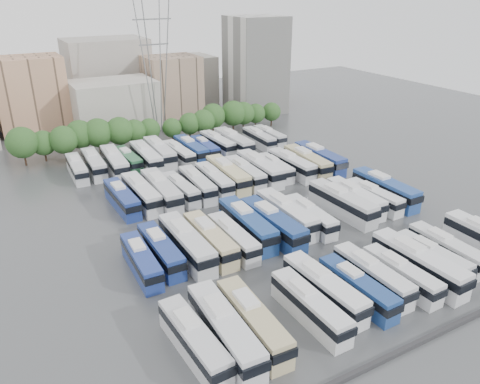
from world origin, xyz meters
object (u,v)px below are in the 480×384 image
bus_r2_s7 (228,174)px  bus_r1_s1 (161,250)px  bus_r1_s5 (247,224)px  bus_r0_s8 (401,274)px  electricity_pylon (155,55)px  bus_r1_s4 (233,238)px  bus_r1_s8 (310,216)px  bus_r2_s11 (292,165)px  bus_r0_s1 (225,330)px  bus_r3_s3 (128,160)px  bus_r3_s12 (259,139)px  bus_r1_s0 (141,261)px  bus_r2_s12 (307,162)px  bus_r3_s7 (191,149)px  bus_r1_s3 (210,239)px  bus_r3_s0 (77,168)px  bus_r0_s0 (194,340)px  bus_r0_s2 (253,321)px  bus_r2_s10 (275,167)px  bus_r0_s7 (372,275)px  bus_r2_s8 (245,173)px  bus_r0_s11 (447,249)px  apartment_tower (256,65)px  bus_r3_s1 (94,164)px  bus_r3_s9 (217,143)px  bus_r1_s12 (374,197)px  bus_r3_s6 (179,154)px  bus_r2_s4 (181,189)px  bus_r3_s4 (146,157)px  bus_r0_s6 (357,288)px  bus_r3_s10 (234,142)px  bus_r2_s1 (122,198)px  bus_r3_s13 (269,136)px  bus_r1_s13 (385,189)px  bus_r2_s2 (141,193)px  bus_r1_s2 (187,243)px  bus_r0_s5 (324,288)px  bus_r3_s2 (115,162)px  bus_r3_s5 (160,152)px  bus_r2_s5 (197,184)px  bus_r2_s9 (260,168)px  bus_r0_s4 (310,306)px  bus_r1_s11 (355,198)px  bus_r2_s3 (161,190)px  bus_r2_s13 (320,158)px  bus_r0_s10 (432,257)px  bus_r1_s6 (272,224)px

bus_r2_s7 → bus_r1_s1: bearing=-134.2°
bus_r1_s5 → bus_r0_s8: bearing=-61.1°
electricity_pylon → bus_r1_s4: (-10.41, -57.20, -16.90)m
bus_r1_s8 → bus_r2_s11: (9.96, 19.07, 0.21)m
bus_r0_s1 → bus_r3_s3: 54.72m
bus_r1_s4 → bus_r3_s3: bus_r1_s4 is taller
bus_r3_s12 → bus_r1_s0: bearing=-135.9°
bus_r2_s12 → bus_r3_s7: (-16.53, 18.32, -0.12)m
bus_r1_s3 → bus_r3_s0: bus_r1_s3 is taller
bus_r0_s0 → bus_r3_s3: bearing=77.0°
bus_r0_s2 → bus_r2_s10: size_ratio=1.15×
bus_r2_s7 → bus_r2_s10: size_ratio=1.26×
bus_r0_s7 → bus_r3_s0: 58.78m
bus_r2_s8 → bus_r2_s10: bearing=2.8°
bus_r0_s11 → apartment_tower: bearing=77.6°
bus_r1_s8 → apartment_tower: bearing=68.5°
bus_r3_s1 → bus_r3_s9: (26.65, -0.06, -0.06)m
bus_r1_s12 → bus_r0_s8: bearing=-128.1°
bus_r2_s12 → bus_r0_s11: bearing=-92.5°
bus_r2_s12 → bus_r3_s6: 26.29m
bus_r2_s4 → bus_r3_s4: 17.53m
bus_r0_s6 → bus_r3_s10: bearing=75.0°
bus_r2_s1 → bus_r3_s13: (39.59, 17.76, -0.16)m
bus_r1_s13 → bus_r3_s4: size_ratio=1.01×
electricity_pylon → bus_r1_s1: size_ratio=2.88×
bus_r1_s4 → bus_r3_s3: size_ratio=1.02×
bus_r2_s2 → bus_r3_s3: (3.09, 17.77, -0.28)m
bus_r0_s7 → bus_r1_s12: 23.63m
bus_r3_s0 → bus_r1_s2: bearing=-77.7°
bus_r0_s2 → bus_r0_s6: (13.53, -0.64, -0.18)m
bus_r2_s12 → bus_r3_s3: 35.41m
bus_r0_s5 → bus_r1_s5: bearing=87.8°
bus_r0_s2 → bus_r2_s4: size_ratio=1.11×
bus_r0_s1 → bus_r1_s12: size_ratio=1.18×
apartment_tower → bus_r3_s10: (-22.53, -28.54, -10.89)m
bus_r3_s2 → bus_r3_s3: size_ratio=1.21×
bus_r0_s0 → bus_r3_s5: bus_r3_s5 is taller
bus_r0_s5 → bus_r2_s5: bearing=87.8°
bus_r0_s7 → bus_r2_s4: (-9.97, 35.31, -0.09)m
bus_r2_s9 → bus_r2_s11: bearing=-6.7°
bus_r1_s0 → bus_r2_s7: 30.23m
bus_r0_s4 → bus_r1_s11: size_ratio=0.95×
bus_r0_s8 → bus_r2_s3: bearing=113.2°
bus_r1_s13 → bus_r2_s13: bearing=90.8°
bus_r0_s10 → bus_r1_s6: 21.55m
bus_r1_s8 → bus_r1_s13: bearing=7.9°
bus_r2_s1 → bus_r3_s5: size_ratio=0.88×
bus_r3_s1 → bus_r3_s10: bus_r3_s10 is taller
bus_r1_s6 → bus_r1_s13: (23.47, 1.42, -0.02)m
bus_r0_s6 → bus_r3_s9: bus_r3_s9 is taller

